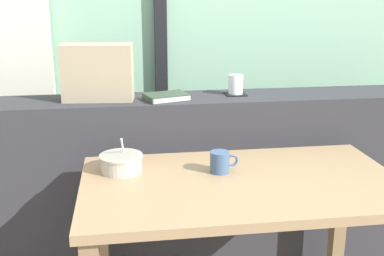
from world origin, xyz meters
The scene contains 9 objects.
window_divider_post centered at (-0.14, 1.11, 1.30)m, with size 0.07×0.05×2.60m, color black.
dark_console_ledge centered at (0.00, 0.55, 0.44)m, with size 2.80×0.30×0.89m, color #2D2D33.
breakfast_table centered at (0.07, -0.04, 0.59)m, with size 1.21×0.69×0.69m.
coaster_square centered at (0.18, 0.57, 0.89)m, with size 0.10×0.10×0.01m, color black.
juice_glass centered at (0.18, 0.57, 0.94)m, with size 0.07×0.07×0.09m.
closed_book centered at (-0.17, 0.51, 0.90)m, with size 0.23×0.19×0.03m.
throw_pillow centered at (-0.48, 0.55, 1.02)m, with size 0.32×0.14×0.26m, color tan.
soup_bowl centered at (-0.38, 0.12, 0.73)m, with size 0.17×0.17×0.15m.
ceramic_mug centered at (0.00, 0.05, 0.73)m, with size 0.11×0.08×0.08m.
Camera 1 is at (-0.36, -1.67, 1.39)m, focal length 44.72 mm.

